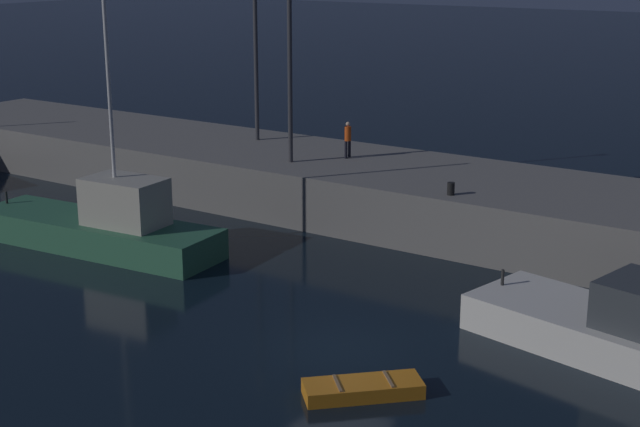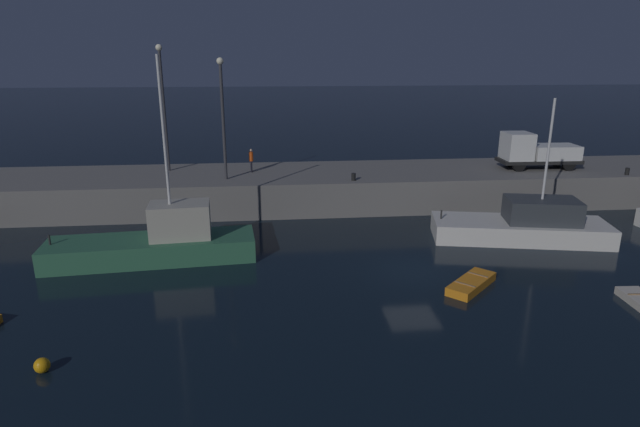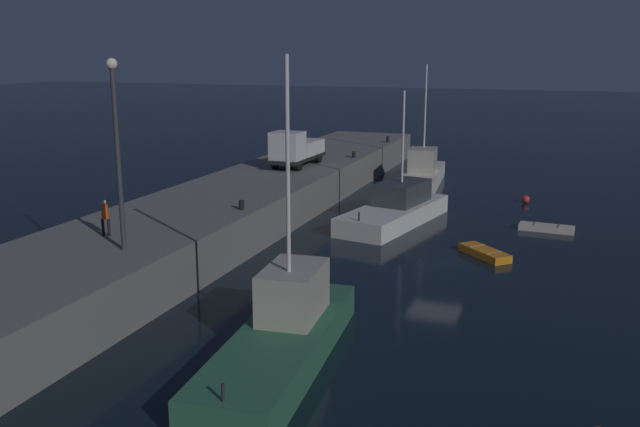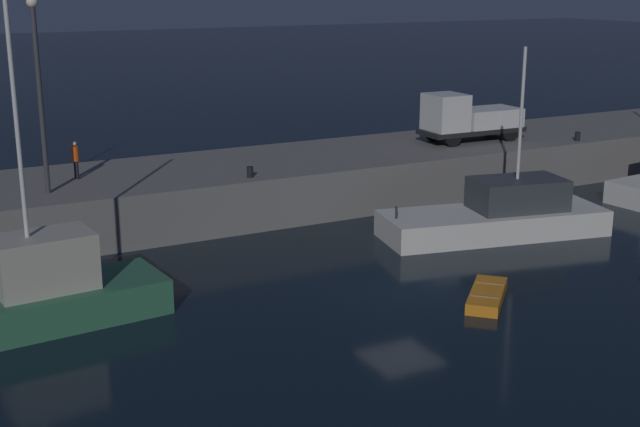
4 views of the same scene
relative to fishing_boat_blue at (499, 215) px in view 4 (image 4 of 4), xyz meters
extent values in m
plane|color=black|center=(-7.45, -3.87, -0.87)|extent=(320.00, 320.00, 0.00)
cube|color=slate|center=(-7.45, 8.81, 0.26)|extent=(67.58, 7.45, 2.26)
cube|color=silver|center=(-0.28, 0.06, -0.33)|extent=(9.99, 5.00, 1.09)
cube|color=#33383D|center=(0.79, -0.16, 0.87)|extent=(4.24, 3.01, 1.31)
cylinder|color=silver|center=(0.73, -0.15, 4.27)|extent=(0.14, 0.14, 5.48)
cylinder|color=#262626|center=(-4.59, 0.95, 0.47)|extent=(0.10, 0.10, 0.50)
cube|color=#ADA899|center=(-18.84, -0.96, 1.17)|extent=(3.12, 2.11, 1.78)
cylinder|color=silver|center=(-19.27, -1.00, 5.63)|extent=(0.14, 0.14, 7.15)
cube|color=orange|center=(-5.39, -5.95, -0.67)|extent=(2.91, 2.89, 0.39)
cube|color=olive|center=(-5.87, -6.42, -0.46)|extent=(0.72, 0.73, 0.04)
cube|color=olive|center=(-4.91, -5.48, -0.46)|extent=(0.72, 0.73, 0.04)
cylinder|color=#38383D|center=(-17.10, 7.17, 5.02)|extent=(0.20, 0.20, 7.24)
sphere|color=#F9EFCC|center=(-17.10, 7.17, 8.82)|extent=(0.44, 0.44, 0.44)
cylinder|color=black|center=(3.05, 7.54, 1.84)|extent=(0.91, 0.31, 0.90)
cylinder|color=black|center=(3.10, 9.26, 1.84)|extent=(0.91, 0.31, 0.90)
cylinder|color=black|center=(6.65, 7.43, 1.84)|extent=(0.91, 0.31, 0.90)
cylinder|color=black|center=(6.70, 9.15, 1.84)|extent=(0.91, 0.31, 0.90)
cube|color=black|center=(4.87, 8.35, 1.97)|extent=(5.69, 2.22, 0.25)
cube|color=silver|center=(3.18, 8.40, 3.03)|extent=(1.86, 2.11, 1.88)
cube|color=silver|center=(5.89, 8.32, 2.58)|extent=(3.33, 2.15, 0.97)
cylinder|color=black|center=(-15.50, 9.08, 1.78)|extent=(0.13, 0.13, 0.77)
cylinder|color=black|center=(-15.50, 9.38, 1.78)|extent=(0.13, 0.13, 0.77)
cylinder|color=#E54C14|center=(-15.50, 9.23, 2.47)|extent=(0.30, 0.30, 0.63)
sphere|color=beige|center=(-15.50, 9.23, 2.90)|extent=(0.19, 0.19, 0.19)
cylinder|color=black|center=(-8.86, 5.94, 1.63)|extent=(0.28, 0.28, 0.48)
cylinder|color=black|center=(9.85, 5.74, 1.63)|extent=(0.28, 0.28, 0.48)
camera|label=1|loc=(5.87, -24.60, 10.14)|focal=52.29mm
camera|label=2|loc=(-14.29, -26.76, 9.14)|focal=29.41mm
camera|label=3|loc=(-39.82, -9.59, 9.31)|focal=38.83mm
camera|label=4|loc=(-23.17, -27.30, 9.65)|focal=48.19mm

